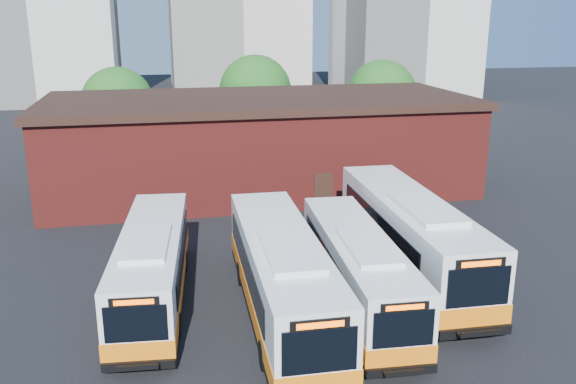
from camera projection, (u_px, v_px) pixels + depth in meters
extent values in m
plane|color=black|center=(343.00, 320.00, 24.27)|extent=(220.00, 220.00, 0.00)
cube|color=white|center=(152.00, 263.00, 25.48)|extent=(3.46, 11.62, 2.72)
cube|color=orange|center=(154.00, 280.00, 25.70)|extent=(3.51, 11.68, 0.67)
cube|color=black|center=(154.00, 291.00, 25.83)|extent=(3.50, 11.67, 0.24)
cube|color=black|center=(136.00, 324.00, 19.92)|extent=(2.07, 0.24, 1.29)
cube|color=black|center=(134.00, 302.00, 19.69)|extent=(1.62, 0.20, 0.31)
cube|color=#FF5905|center=(134.00, 302.00, 19.66)|extent=(1.28, 0.14, 0.17)
cube|color=black|center=(139.00, 366.00, 20.29)|extent=(2.44, 0.35, 0.31)
cube|color=black|center=(138.00, 367.00, 20.06)|extent=(1.41, 0.49, 0.06)
cube|color=black|center=(137.00, 368.00, 19.87)|extent=(1.38, 0.16, 0.17)
cube|color=black|center=(123.00, 255.00, 25.63)|extent=(0.86, 8.90, 1.00)
cube|color=black|center=(182.00, 253.00, 25.92)|extent=(0.86, 8.90, 1.00)
cube|color=white|center=(147.00, 243.00, 23.71)|extent=(2.01, 4.14, 0.21)
cylinder|color=black|center=(116.00, 329.00, 22.60)|extent=(0.39, 0.98, 0.95)
cylinder|color=black|center=(176.00, 325.00, 22.85)|extent=(0.39, 0.98, 0.95)
cylinder|color=black|center=(136.00, 263.00, 28.61)|extent=(0.39, 0.98, 0.95)
cylinder|color=black|center=(184.00, 261.00, 28.86)|extent=(0.39, 0.98, 0.95)
cube|color=white|center=(282.00, 274.00, 23.99)|extent=(3.01, 12.75, 3.01)
cube|color=orange|center=(282.00, 294.00, 24.23)|extent=(3.06, 12.80, 0.74)
cube|color=black|center=(282.00, 306.00, 24.38)|extent=(3.05, 12.79, 0.26)
cube|color=black|center=(320.00, 351.00, 17.89)|extent=(2.29, 0.12, 1.43)
cube|color=black|center=(320.00, 325.00, 17.64)|extent=(1.80, 0.11, 0.34)
cube|color=#FF5905|center=(320.00, 325.00, 17.60)|extent=(1.43, 0.06, 0.19)
cube|color=black|center=(246.00, 265.00, 24.06)|extent=(0.30, 9.89, 1.11)
cube|color=black|center=(313.00, 260.00, 24.55)|extent=(0.30, 9.89, 1.11)
cube|color=white|center=(289.00, 250.00, 22.04)|extent=(1.94, 4.48, 0.23)
cylinder|color=black|center=(265.00, 355.00, 20.75)|extent=(0.36, 1.07, 1.06)
cylinder|color=black|center=(334.00, 348.00, 21.19)|extent=(0.36, 1.07, 1.06)
cylinder|color=black|center=(242.00, 273.00, 27.34)|extent=(0.36, 1.07, 1.06)
cylinder|color=black|center=(295.00, 269.00, 27.77)|extent=(0.36, 1.07, 1.06)
cube|color=white|center=(357.00, 267.00, 25.12)|extent=(3.07, 11.47, 2.70)
cube|color=orange|center=(357.00, 285.00, 25.33)|extent=(3.12, 11.52, 0.66)
cube|color=black|center=(356.00, 295.00, 25.46)|extent=(3.11, 11.51, 0.24)
cube|color=black|center=(404.00, 329.00, 19.63)|extent=(2.05, 0.18, 1.28)
cube|color=black|center=(405.00, 307.00, 19.40)|extent=(1.61, 0.15, 0.30)
cube|color=#FF5905|center=(405.00, 307.00, 19.37)|extent=(1.28, 0.09, 0.17)
cube|color=black|center=(402.00, 371.00, 20.00)|extent=(2.42, 0.27, 0.30)
cube|color=black|center=(404.00, 372.00, 19.76)|extent=(1.39, 0.44, 0.06)
cube|color=black|center=(406.00, 373.00, 19.58)|extent=(1.37, 0.12, 0.17)
cube|color=black|center=(326.00, 260.00, 25.22)|extent=(0.57, 8.84, 0.99)
cube|color=black|center=(384.00, 256.00, 25.58)|extent=(0.57, 8.84, 0.99)
cube|color=white|center=(368.00, 247.00, 23.37)|extent=(1.87, 4.06, 0.21)
cylinder|color=black|center=(350.00, 334.00, 22.24)|extent=(0.36, 0.96, 0.95)
cylinder|color=black|center=(407.00, 329.00, 22.56)|extent=(0.36, 0.96, 0.95)
cylinder|color=black|center=(317.00, 267.00, 28.17)|extent=(0.36, 0.96, 0.95)
cylinder|color=black|center=(362.00, 264.00, 28.48)|extent=(0.36, 0.96, 0.95)
cube|color=white|center=(410.00, 232.00, 28.29)|extent=(3.26, 13.42, 3.17)
cube|color=orange|center=(409.00, 251.00, 28.55)|extent=(3.31, 13.47, 0.78)
cube|color=black|center=(408.00, 262.00, 28.70)|extent=(3.30, 13.46, 0.28)
cube|color=black|center=(479.00, 287.00, 21.87)|extent=(2.41, 0.14, 1.50)
cube|color=black|center=(481.00, 263.00, 21.61)|extent=(1.89, 0.13, 0.36)
cube|color=#FF5905|center=(481.00, 264.00, 21.57)|extent=(1.50, 0.07, 0.20)
cube|color=black|center=(475.00, 332.00, 22.31)|extent=(2.84, 0.25, 0.36)
cube|color=black|center=(479.00, 333.00, 22.03)|extent=(1.62, 0.47, 0.07)
cube|color=black|center=(482.00, 334.00, 21.82)|extent=(1.61, 0.10, 0.20)
cube|color=black|center=(377.00, 225.00, 28.38)|extent=(0.39, 10.40, 1.17)
cube|color=black|center=(436.00, 221.00, 28.88)|extent=(0.39, 10.40, 1.17)
cube|color=white|center=(426.00, 208.00, 26.25)|extent=(2.07, 4.73, 0.24)
cylinder|color=black|center=(412.00, 298.00, 24.90)|extent=(0.39, 1.12, 1.11)
cylinder|color=black|center=(470.00, 293.00, 25.33)|extent=(0.39, 1.12, 1.11)
cylinder|color=black|center=(360.00, 237.00, 31.83)|extent=(0.39, 1.12, 1.11)
cylinder|color=black|center=(407.00, 234.00, 32.27)|extent=(0.39, 1.12, 1.11)
imported|color=black|center=(425.00, 308.00, 23.08)|extent=(0.53, 0.76, 1.98)
cube|color=maroon|center=(259.00, 146.00, 42.23)|extent=(28.00, 12.00, 6.00)
cube|color=black|center=(259.00, 100.00, 41.35)|extent=(28.60, 12.60, 0.50)
cube|color=black|center=(324.00, 192.00, 37.66)|extent=(1.20, 0.08, 2.40)
cylinder|color=#382314|center=(121.00, 142.00, 51.95)|extent=(0.36, 0.36, 2.70)
sphere|color=#1E5317|center=(118.00, 103.00, 51.03)|extent=(6.00, 6.00, 6.00)
cylinder|color=#382314|center=(256.00, 131.00, 56.20)|extent=(0.36, 0.36, 2.95)
sphere|color=#1E5317|center=(255.00, 91.00, 55.20)|extent=(6.56, 6.56, 6.56)
cylinder|color=#382314|center=(380.00, 133.00, 55.61)|extent=(0.36, 0.36, 2.81)
sphere|color=#1E5317|center=(382.00, 95.00, 54.66)|extent=(6.24, 6.24, 6.24)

